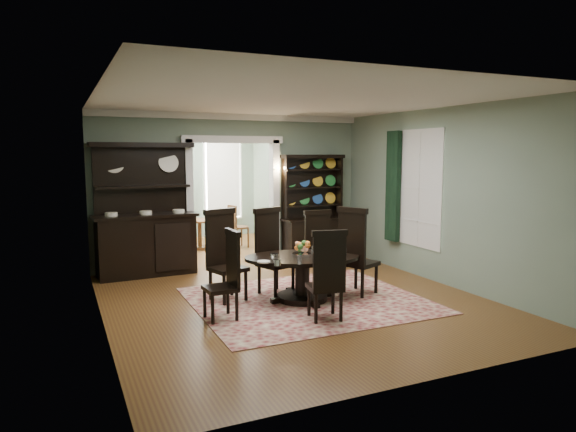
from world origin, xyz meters
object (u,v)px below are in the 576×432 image
(dining_table, at_px, (302,270))
(sideboard, at_px, (145,229))
(parlor_table, at_px, (200,230))
(welsh_dresser, at_px, (313,221))

(dining_table, relative_size, sideboard, 0.82)
(dining_table, bearing_deg, parlor_table, 109.58)
(welsh_dresser, xyz_separation_m, parlor_table, (-1.92, 2.07, -0.35))
(parlor_table, bearing_deg, dining_table, -86.00)
(welsh_dresser, height_order, parlor_table, welsh_dresser)
(dining_table, bearing_deg, welsh_dresser, 75.48)
(sideboard, distance_m, welsh_dresser, 3.48)
(welsh_dresser, bearing_deg, dining_table, -123.29)
(dining_table, bearing_deg, sideboard, 140.60)
(welsh_dresser, bearing_deg, sideboard, 177.54)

